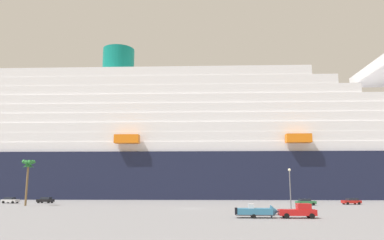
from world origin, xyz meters
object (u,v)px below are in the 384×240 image
(street_lamp, at_px, (290,183))
(parked_car_red_hatchback, at_px, (351,201))
(small_boat_on_trailer, at_px, (259,212))
(parked_car_green_wagon, at_px, (305,202))
(cruise_ship, at_px, (207,148))
(parked_car_black_coupe, at_px, (46,200))
(parked_car_silver_sedan, at_px, (10,200))
(palm_tree, at_px, (28,167))
(pickup_truck, at_px, (299,211))

(street_lamp, height_order, parked_car_red_hatchback, street_lamp)
(small_boat_on_trailer, bearing_deg, parked_car_green_wagon, 64.98)
(cruise_ship, bearing_deg, parked_car_black_coupe, -139.52)
(cruise_ship, height_order, parked_car_silver_sedan, cruise_ship)
(cruise_ship, relative_size, parked_car_red_hatchback, 59.31)
(small_boat_on_trailer, relative_size, street_lamp, 0.92)
(small_boat_on_trailer, bearing_deg, parked_car_silver_sedan, 146.77)
(palm_tree, relative_size, parked_car_black_coupe, 2.41)
(small_boat_on_trailer, distance_m, palm_tree, 58.93)
(pickup_truck, height_order, small_boat_on_trailer, pickup_truck)
(palm_tree, bearing_deg, pickup_truck, -26.78)
(cruise_ship, bearing_deg, pickup_truck, -79.72)
(small_boat_on_trailer, xyz_separation_m, parked_car_red_hatchback, (28.08, 37.50, -0.13))
(cruise_ship, bearing_deg, parked_car_green_wagon, -61.84)
(parked_car_green_wagon, bearing_deg, pickup_truck, -106.09)
(parked_car_silver_sedan, bearing_deg, palm_tree, -48.84)
(street_lamp, xyz_separation_m, parked_car_silver_sedan, (-68.48, 25.09, -4.43))
(small_boat_on_trailer, height_order, street_lamp, street_lamp)
(pickup_truck, xyz_separation_m, parked_car_black_coupe, (-57.55, 41.21, -0.21))
(cruise_ship, relative_size, street_lamp, 34.84)
(small_boat_on_trailer, height_order, palm_tree, palm_tree)
(palm_tree, relative_size, street_lamp, 1.34)
(palm_tree, bearing_deg, parked_car_black_coupe, 93.30)
(parked_car_red_hatchback, bearing_deg, parked_car_black_coupe, 177.37)
(parked_car_silver_sedan, bearing_deg, parked_car_green_wagon, -4.55)
(parked_car_silver_sedan, bearing_deg, small_boat_on_trailer, -33.23)
(pickup_truck, distance_m, small_boat_on_trailer, 5.97)
(parked_car_red_hatchback, bearing_deg, parked_car_green_wagon, -162.40)
(pickup_truck, xyz_separation_m, parked_car_silver_sedan, (-66.43, 39.67, -0.21))
(parked_car_silver_sedan, bearing_deg, pickup_truck, -30.84)
(palm_tree, xyz_separation_m, parked_car_green_wagon, (66.52, 4.93, -8.22))
(cruise_ship, bearing_deg, palm_tree, -130.72)
(palm_tree, distance_m, parked_car_silver_sedan, 16.75)
(parked_car_black_coupe, bearing_deg, pickup_truck, -35.60)
(palm_tree, bearing_deg, parked_car_silver_sedan, 131.16)
(pickup_truck, distance_m, parked_car_black_coupe, 70.78)
(parked_car_green_wagon, xyz_separation_m, parked_car_silver_sedan, (-76.13, 6.05, -0.00))
(cruise_ship, xyz_separation_m, palm_tree, (-42.64, -49.54, -9.29))
(street_lamp, bearing_deg, cruise_ship, 104.31)
(palm_tree, relative_size, parked_car_green_wagon, 2.24)
(parked_car_silver_sedan, bearing_deg, parked_car_black_coupe, 9.84)
(cruise_ship, height_order, parked_car_green_wagon, cruise_ship)
(pickup_truck, distance_m, parked_car_silver_sedan, 77.37)
(small_boat_on_trailer, distance_m, parked_car_silver_sedan, 72.29)
(parked_car_green_wagon, bearing_deg, street_lamp, -111.90)
(palm_tree, bearing_deg, parked_car_red_hatchback, 6.41)
(palm_tree, distance_m, parked_car_green_wagon, 67.21)
(cruise_ship, distance_m, parked_car_black_coupe, 59.65)
(small_boat_on_trailer, distance_m, street_lamp, 17.13)
(palm_tree, xyz_separation_m, parked_car_red_hatchback, (78.94, 8.87, -8.22))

